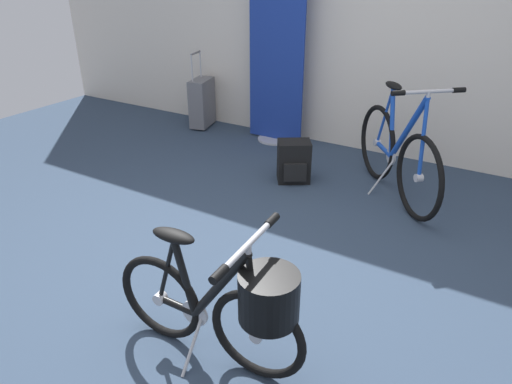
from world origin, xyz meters
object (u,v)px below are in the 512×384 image
Objects in this scene: backpack_on_floor at (294,162)px; display_bike_left at (397,154)px; folding_bike_foreground at (229,304)px; rolling_suitcase at (202,102)px; floor_banner_stand at (276,62)px.

display_bike_left is at bearing 11.84° from backpack_on_floor.
folding_bike_foreground is at bearing -93.90° from display_bike_left.
display_bike_left is 1.27× the size of rolling_suitcase.
display_bike_left is 0.84m from backpack_on_floor.
floor_banner_stand is 1.71× the size of display_bike_left.
backpack_on_floor is (0.63, -0.81, -0.64)m from floor_banner_stand.
rolling_suitcase is (-2.21, 2.75, -0.07)m from folding_bike_foreground.
display_bike_left is (1.43, -0.64, -0.45)m from floor_banner_stand.
rolling_suitcase is at bearing -177.83° from floor_banner_stand.
display_bike_left reaches higher than backpack_on_floor.
rolling_suitcase is 1.73m from backpack_on_floor.
rolling_suitcase reaches higher than folding_bike_foreground.
folding_bike_foreground is 2.82× the size of backpack_on_floor.
floor_banner_stand is 5.03× the size of backpack_on_floor.
backpack_on_floor is (-0.66, 1.97, -0.18)m from folding_bike_foreground.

